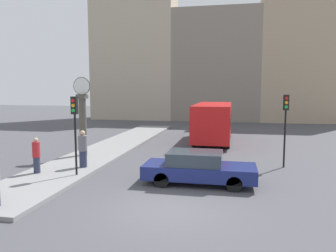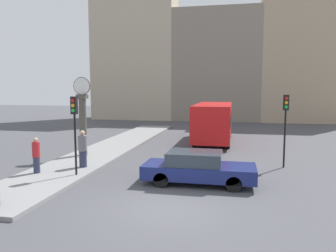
{
  "view_description": "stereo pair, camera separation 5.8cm",
  "coord_description": "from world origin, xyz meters",
  "px_view_note": "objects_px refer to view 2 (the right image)",
  "views": [
    {
      "loc": [
        2.11,
        -10.09,
        3.89
      ],
      "look_at": [
        -1.62,
        8.35,
        1.75
      ],
      "focal_mm": 35.0,
      "sensor_mm": 36.0,
      "label": 1
    },
    {
      "loc": [
        2.16,
        -10.08,
        3.89
      ],
      "look_at": [
        -1.62,
        8.35,
        1.75
      ],
      "focal_mm": 35.0,
      "sensor_mm": 36.0,
      "label": 2
    }
  ],
  "objects_px": {
    "pedestrian_grey_jacket": "(83,149)",
    "pedestrian_red_top": "(36,155)",
    "sedan_car": "(198,168)",
    "bus_distant": "(214,120)",
    "street_clock": "(83,119)",
    "traffic_light_far": "(286,116)",
    "traffic_light_near": "(75,119)"
  },
  "relations": [
    {
      "from": "traffic_light_near",
      "to": "street_clock",
      "type": "distance_m",
      "value": 4.37
    },
    {
      "from": "sedan_car",
      "to": "bus_distant",
      "type": "distance_m",
      "value": 10.92
    },
    {
      "from": "sedan_car",
      "to": "pedestrian_red_top",
      "type": "xyz_separation_m",
      "value": [
        -7.19,
        -0.25,
        0.27
      ]
    },
    {
      "from": "sedan_car",
      "to": "street_clock",
      "type": "height_order",
      "value": "street_clock"
    },
    {
      "from": "traffic_light_near",
      "to": "street_clock",
      "type": "bearing_deg",
      "value": 111.76
    },
    {
      "from": "street_clock",
      "to": "pedestrian_red_top",
      "type": "relative_size",
      "value": 2.76
    },
    {
      "from": "pedestrian_red_top",
      "to": "traffic_light_near",
      "type": "bearing_deg",
      "value": 1.89
    },
    {
      "from": "traffic_light_far",
      "to": "pedestrian_red_top",
      "type": "height_order",
      "value": "traffic_light_far"
    },
    {
      "from": "street_clock",
      "to": "pedestrian_grey_jacket",
      "type": "relative_size",
      "value": 2.48
    },
    {
      "from": "pedestrian_grey_jacket",
      "to": "pedestrian_red_top",
      "type": "height_order",
      "value": "pedestrian_grey_jacket"
    },
    {
      "from": "pedestrian_grey_jacket",
      "to": "sedan_car",
      "type": "bearing_deg",
      "value": -11.95
    },
    {
      "from": "street_clock",
      "to": "pedestrian_red_top",
      "type": "xyz_separation_m",
      "value": [
        -0.26,
        -4.11,
        -1.28
      ]
    },
    {
      "from": "bus_distant",
      "to": "street_clock",
      "type": "relative_size",
      "value": 1.75
    },
    {
      "from": "bus_distant",
      "to": "pedestrian_grey_jacket",
      "type": "distance_m",
      "value": 11.2
    },
    {
      "from": "traffic_light_near",
      "to": "pedestrian_grey_jacket",
      "type": "bearing_deg",
      "value": 104.23
    },
    {
      "from": "street_clock",
      "to": "pedestrian_grey_jacket",
      "type": "bearing_deg",
      "value": -64.57
    },
    {
      "from": "street_clock",
      "to": "pedestrian_grey_jacket",
      "type": "distance_m",
      "value": 3.17
    },
    {
      "from": "traffic_light_far",
      "to": "pedestrian_grey_jacket",
      "type": "height_order",
      "value": "traffic_light_far"
    },
    {
      "from": "traffic_light_far",
      "to": "street_clock",
      "type": "relative_size",
      "value": 0.82
    },
    {
      "from": "traffic_light_near",
      "to": "pedestrian_red_top",
      "type": "distance_m",
      "value": 2.51
    },
    {
      "from": "traffic_light_far",
      "to": "pedestrian_red_top",
      "type": "relative_size",
      "value": 2.26
    },
    {
      "from": "pedestrian_red_top",
      "to": "sedan_car",
      "type": "bearing_deg",
      "value": 2.02
    },
    {
      "from": "traffic_light_far",
      "to": "pedestrian_grey_jacket",
      "type": "distance_m",
      "value": 9.98
    },
    {
      "from": "traffic_light_near",
      "to": "bus_distant",
      "type": "bearing_deg",
      "value": 64.67
    },
    {
      "from": "pedestrian_red_top",
      "to": "traffic_light_far",
      "type": "bearing_deg",
      "value": 19.54
    },
    {
      "from": "traffic_light_near",
      "to": "street_clock",
      "type": "height_order",
      "value": "street_clock"
    },
    {
      "from": "sedan_car",
      "to": "pedestrian_red_top",
      "type": "bearing_deg",
      "value": -177.98
    },
    {
      "from": "bus_distant",
      "to": "pedestrian_grey_jacket",
      "type": "relative_size",
      "value": 4.34
    },
    {
      "from": "sedan_car",
      "to": "pedestrian_grey_jacket",
      "type": "height_order",
      "value": "pedestrian_grey_jacket"
    },
    {
      "from": "sedan_car",
      "to": "bus_distant",
      "type": "bearing_deg",
      "value": 90.38
    },
    {
      "from": "bus_distant",
      "to": "pedestrian_red_top",
      "type": "relative_size",
      "value": 4.82
    },
    {
      "from": "street_clock",
      "to": "pedestrian_red_top",
      "type": "bearing_deg",
      "value": -93.64
    }
  ]
}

